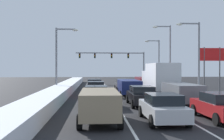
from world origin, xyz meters
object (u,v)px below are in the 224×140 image
street_lamp_right_mid (168,51)px  box_truck_right_lane_third (160,78)px  sedan_green_left_lane_second (96,95)px  sedan_red_right_lane_nearest (220,106)px  sedan_charcoal_center_lane_fourth (123,85)px  street_lamp_right_near (196,51)px  suv_maroon_right_lane_fourth (145,82)px  sedan_gray_left_lane_fourth (95,85)px  traffic_light_gantry (118,58)px  street_lamp_left_mid (60,54)px  roadside_sign_right (212,59)px  suv_gray_right_lane_second (182,92)px  suv_tan_left_lane_nearest (99,103)px  sedan_black_center_lane_second (142,96)px  suv_navy_center_lane_third (129,87)px  sedan_red_left_lane_third (96,89)px  street_lamp_right_far (157,58)px  sedan_silver_center_lane_nearest (163,108)px

street_lamp_right_mid → box_truck_right_lane_third: bearing=-109.6°
sedan_green_left_lane_second → sedan_red_right_lane_nearest: bearing=-42.8°
sedan_charcoal_center_lane_fourth → street_lamp_right_near: bearing=-32.7°
suv_maroon_right_lane_fourth → sedan_charcoal_center_lane_fourth: bearing=-150.3°
sedan_green_left_lane_second → sedan_gray_left_lane_fourth: (-0.14, 12.51, 0.00)m
sedan_green_left_lane_second → traffic_light_gantry: traffic_light_gantry is taller
street_lamp_left_mid → roadside_sign_right: 18.81m
sedan_charcoal_center_lane_fourth → suv_maroon_right_lane_fourth: bearing=29.7°
suv_gray_right_lane_second → suv_tan_left_lane_nearest: (-6.43, -6.03, 0.00)m
suv_tan_left_lane_nearest → roadside_sign_right: (14.45, 18.61, 3.00)m
sedan_black_center_lane_second → sedan_charcoal_center_lane_fourth: bearing=90.2°
suv_gray_right_lane_second → suv_navy_center_lane_third: (-3.23, 6.63, 0.00)m
sedan_red_left_lane_third → roadside_sign_right: size_ratio=0.82×
street_lamp_right_far → roadside_sign_right: street_lamp_right_far is taller
suv_maroon_right_lane_fourth → street_lamp_right_far: (4.50, 12.21, 3.73)m
sedan_black_center_lane_second → sedan_red_left_lane_third: size_ratio=1.00×
sedan_silver_center_lane_nearest → sedan_red_left_lane_third: (-3.52, 13.56, 0.00)m
suv_maroon_right_lane_fourth → sedan_silver_center_lane_nearest: size_ratio=1.09×
street_lamp_right_far → street_lamp_left_mid: size_ratio=1.05×
box_truck_right_lane_third → suv_navy_center_lane_third: 3.38m
suv_maroon_right_lane_fourth → roadside_sign_right: bearing=-16.6°
traffic_light_gantry → street_lamp_left_mid: street_lamp_left_mid is taller
sedan_silver_center_lane_nearest → street_lamp_right_far: bearing=77.3°
sedan_black_center_lane_second → suv_tan_left_lane_nearest: 7.08m
suv_tan_left_lane_nearest → sedan_black_center_lane_second: bearing=61.7°
street_lamp_right_mid → street_lamp_right_near: bearing=-87.0°
sedan_red_right_lane_nearest → street_lamp_right_near: street_lamp_right_near is taller
sedan_silver_center_lane_nearest → street_lamp_right_mid: size_ratio=0.50×
suv_navy_center_lane_third → sedan_charcoal_center_lane_fourth: size_ratio=1.09×
sedan_green_left_lane_second → box_truck_right_lane_third: bearing=44.7°
roadside_sign_right → sedan_gray_left_lane_fourth: bearing=178.1°
roadside_sign_right → street_lamp_right_near: bearing=-131.9°
box_truck_right_lane_third → street_lamp_right_near: 5.38m
suv_maroon_right_lane_fourth → traffic_light_gantry: traffic_light_gantry is taller
sedan_black_center_lane_second → sedan_green_left_lane_second: bearing=174.0°
sedan_silver_center_lane_nearest → roadside_sign_right: size_ratio=0.82×
street_lamp_right_far → suv_maroon_right_lane_fourth: bearing=-110.2°
sedan_silver_center_lane_nearest → street_lamp_left_mid: 19.31m
suv_gray_right_lane_second → street_lamp_right_near: street_lamp_right_near is taller
sedan_black_center_lane_second → street_lamp_right_near: 11.81m
sedan_red_right_lane_nearest → suv_gray_right_lane_second: 5.79m
sedan_green_left_lane_second → sedan_gray_left_lane_fourth: bearing=90.7°
sedan_red_right_lane_nearest → suv_gray_right_lane_second: bearing=92.8°
sedan_red_left_lane_third → street_lamp_right_far: size_ratio=0.57×
suv_navy_center_lane_third → sedan_gray_left_lane_fourth: (-3.48, 6.44, -0.25)m
suv_navy_center_lane_third → traffic_light_gantry: (1.28, 27.58, 3.87)m
sedan_black_center_lane_second → suv_navy_center_lane_third: suv_navy_center_lane_third is taller
traffic_light_gantry → street_lamp_right_near: 26.49m
sedan_green_left_lane_second → roadside_sign_right: size_ratio=0.82×
street_lamp_right_mid → suv_tan_left_lane_nearest: bearing=-113.3°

